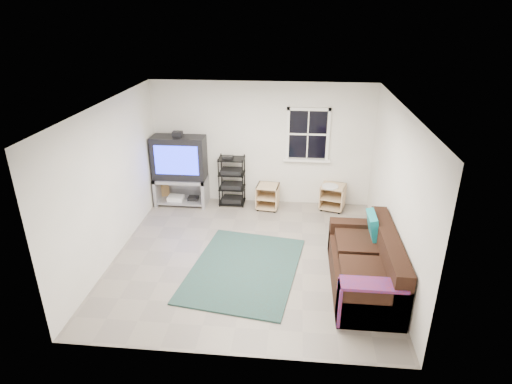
# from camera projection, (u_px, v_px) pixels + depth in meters

# --- Properties ---
(room) EXTENTS (4.60, 4.62, 4.60)m
(room) POSITION_uv_depth(u_px,v_px,m) (308.00, 138.00, 8.77)
(room) COLOR gray
(room) RESTS_ON ground
(tv_unit) EXTENTS (1.10, 0.55, 1.62)m
(tv_unit) POSITION_uv_depth(u_px,v_px,m) (180.00, 165.00, 9.00)
(tv_unit) COLOR #95959C
(tv_unit) RESTS_ON ground
(av_rack) EXTENTS (0.54, 0.39, 1.08)m
(av_rack) POSITION_uv_depth(u_px,v_px,m) (232.00, 184.00, 9.14)
(av_rack) COLOR black
(av_rack) RESTS_ON ground
(side_table_left) EXTENTS (0.49, 0.49, 0.53)m
(side_table_left) POSITION_uv_depth(u_px,v_px,m) (268.00, 195.00, 9.04)
(side_table_left) COLOR tan
(side_table_left) RESTS_ON ground
(side_table_right) EXTENTS (0.59, 0.59, 0.56)m
(side_table_right) POSITION_uv_depth(u_px,v_px,m) (333.00, 195.00, 9.00)
(side_table_right) COLOR tan
(side_table_right) RESTS_ON ground
(sofa) EXTENTS (0.93, 2.09, 0.96)m
(sofa) POSITION_uv_depth(u_px,v_px,m) (367.00, 267.00, 6.47)
(sofa) COLOR black
(sofa) RESTS_ON ground
(shag_rug) EXTENTS (1.98, 2.51, 0.03)m
(shag_rug) POSITION_uv_depth(u_px,v_px,m) (244.00, 269.00, 6.99)
(shag_rug) COLOR black
(shag_rug) RESTS_ON ground
(paper_bag) EXTENTS (0.30, 0.24, 0.37)m
(paper_bag) POSITION_uv_depth(u_px,v_px,m) (163.00, 191.00, 9.47)
(paper_bag) COLOR #A17D48
(paper_bag) RESTS_ON ground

